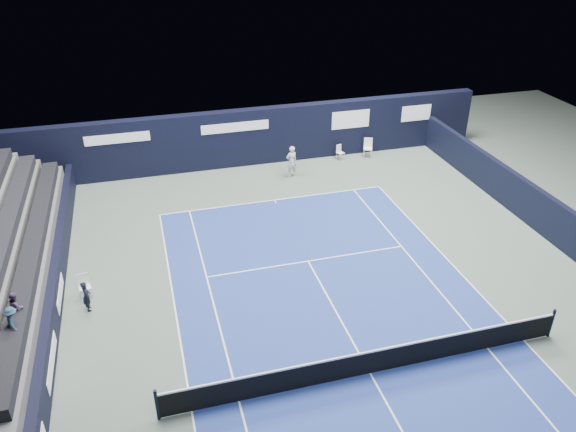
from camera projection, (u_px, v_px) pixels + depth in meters
name	position (u px, v px, depth m)	size (l,w,h in m)	color
ground	(347.00, 332.00, 18.95)	(48.00, 48.00, 0.00)	#4F5E55
court_surface	(370.00, 373.00, 17.27)	(10.97, 23.77, 0.01)	navy
enclosure_wall_right	(542.00, 212.00, 24.32)	(0.30, 22.00, 1.80)	black
folding_chair_back_a	(339.00, 150.00, 31.37)	(0.46, 0.48, 0.82)	silver
folding_chair_back_b	(368.00, 146.00, 31.64)	(0.61, 0.60, 1.07)	white
line_judge_chair	(84.00, 284.00, 20.42)	(0.48, 0.47, 0.92)	white
line_judge	(86.00, 296.00, 19.69)	(0.43, 0.28, 1.19)	black
court_markings	(370.00, 373.00, 17.27)	(11.03, 23.83, 0.00)	white
tennis_net	(371.00, 361.00, 17.02)	(12.90, 0.10, 1.10)	black
back_sponsor_wall	(253.00, 137.00, 30.35)	(26.00, 0.63, 3.10)	black
side_barrier_left	(55.00, 294.00, 19.77)	(0.33, 22.00, 1.20)	black
tennis_player	(291.00, 161.00, 29.25)	(0.69, 0.88, 1.67)	silver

